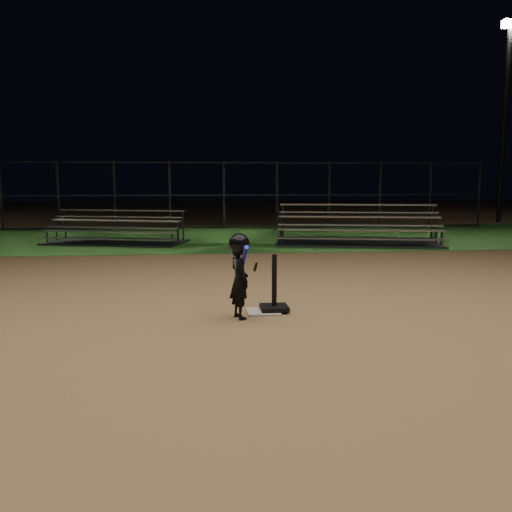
{
  "coord_description": "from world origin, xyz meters",
  "views": [
    {
      "loc": [
        -0.83,
        -7.23,
        1.82
      ],
      "look_at": [
        0.0,
        1.0,
        0.65
      ],
      "focal_mm": 37.81,
      "sensor_mm": 36.0,
      "label": 1
    }
  ],
  "objects": [
    {
      "name": "grass_strip",
      "position": [
        0.0,
        10.0,
        0.01
      ],
      "size": [
        60.0,
        8.0,
        0.01
      ],
      "primitive_type": "cube",
      "color": "#275B1D",
      "rests_on": "ground"
    },
    {
      "name": "batting_tee",
      "position": [
        0.16,
        0.04,
        0.17
      ],
      "size": [
        0.38,
        0.38,
        0.78
      ],
      "color": "black",
      "rests_on": "home_plate"
    },
    {
      "name": "bleacher_right",
      "position": [
        3.61,
        7.72,
        0.23
      ],
      "size": [
        4.9,
        3.08,
        1.11
      ],
      "rotation": [
        0.0,
        0.0,
        -0.2
      ],
      "color": "#BBBBC0",
      "rests_on": "ground"
    },
    {
      "name": "ground",
      "position": [
        0.0,
        0.0,
        0.0
      ],
      "size": [
        80.0,
        80.0,
        0.0
      ],
      "primitive_type": "plane",
      "color": "#A27949",
      "rests_on": "ground"
    },
    {
      "name": "child_batter",
      "position": [
        -0.35,
        -0.28,
        0.6
      ],
      "size": [
        0.41,
        0.62,
        1.13
      ],
      "rotation": [
        0.0,
        0.0,
        1.92
      ],
      "color": "black",
      "rests_on": "ground"
    },
    {
      "name": "backstop_fence",
      "position": [
        0.0,
        13.0,
        1.25
      ],
      "size": [
        20.08,
        0.08,
        2.5
      ],
      "color": "#38383D",
      "rests_on": "ground"
    },
    {
      "name": "home_plate",
      "position": [
        0.0,
        0.0,
        0.01
      ],
      "size": [
        0.45,
        0.45,
        0.02
      ],
      "primitive_type": "cube",
      "color": "beige",
      "rests_on": "ground"
    },
    {
      "name": "light_pole_right",
      "position": [
        12.0,
        14.94,
        4.95
      ],
      "size": [
        0.9,
        0.53,
        8.3
      ],
      "color": "#2D2D30",
      "rests_on": "ground"
    },
    {
      "name": "bleacher_left",
      "position": [
        -3.31,
        8.54,
        0.2
      ],
      "size": [
        4.21,
        2.8,
        0.94
      ],
      "rotation": [
        0.0,
        0.0,
        -0.26
      ],
      "color": "silver",
      "rests_on": "ground"
    }
  ]
}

